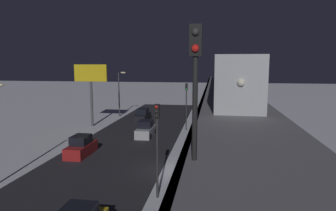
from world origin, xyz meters
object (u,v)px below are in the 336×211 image
(traffic_light_mid, at_px, (186,100))
(traffic_light_far, at_px, (196,88))
(subway_train, at_px, (225,71))
(commercial_billboard, at_px, (91,79))
(rail_signal, at_px, (195,69))
(traffic_light_near, at_px, (157,137))
(sedan_silver, at_px, (146,130))
(sedan_red, at_px, (81,147))
(sedan_black, at_px, (142,116))

(traffic_light_mid, relative_size, traffic_light_far, 1.00)
(subway_train, distance_m, commercial_billboard, 19.24)
(rail_signal, relative_size, traffic_light_near, 0.62)
(traffic_light_far, bearing_deg, rail_signal, 93.39)
(sedan_silver, height_order, traffic_light_mid, traffic_light_mid)
(rail_signal, bearing_deg, commercial_billboard, -62.25)
(sedan_red, distance_m, traffic_light_mid, 16.14)
(traffic_light_near, distance_m, commercial_billboard, 25.85)
(traffic_light_mid, bearing_deg, sedan_red, 53.89)
(rail_signal, distance_m, sedan_silver, 29.50)
(commercial_billboard, bearing_deg, traffic_light_near, 122.27)
(traffic_light_near, height_order, traffic_light_mid, same)
(commercial_billboard, bearing_deg, sedan_silver, 152.39)
(sedan_silver, distance_m, traffic_light_mid, 7.10)
(sedan_red, bearing_deg, rail_signal, 123.69)
(sedan_silver, height_order, commercial_billboard, commercial_billboard)
(traffic_light_far, height_order, commercial_billboard, commercial_billboard)
(sedan_red, bearing_deg, subway_train, -130.08)
(rail_signal, height_order, commercial_billboard, rail_signal)
(sedan_red, height_order, commercial_billboard, commercial_billboard)
(sedan_black, height_order, traffic_light_far, traffic_light_far)
(traffic_light_mid, distance_m, commercial_billboard, 14.00)
(sedan_silver, distance_m, sedan_black, 10.29)
(traffic_light_far, bearing_deg, subway_train, 107.00)
(rail_signal, xyz_separation_m, traffic_light_mid, (3.11, -31.36, -4.67))
(sedan_silver, relative_size, traffic_light_near, 0.70)
(sedan_black, xyz_separation_m, commercial_billboard, (6.23, 5.18, 6.03))
(sedan_red, relative_size, traffic_light_near, 0.67)
(traffic_light_mid, height_order, traffic_light_far, same)
(sedan_black, xyz_separation_m, traffic_light_far, (-7.50, -15.28, 3.40))
(traffic_light_far, bearing_deg, sedan_black, 63.86)
(traffic_light_mid, bearing_deg, commercial_billboard, -2.68)
(traffic_light_far, bearing_deg, commercial_billboard, 56.13)
(sedan_silver, relative_size, traffic_light_far, 0.70)
(rail_signal, distance_m, traffic_light_far, 52.76)
(sedan_red, relative_size, commercial_billboard, 0.48)
(traffic_light_near, bearing_deg, commercial_billboard, -57.73)
(traffic_light_near, distance_m, traffic_light_mid, 21.10)
(sedan_black, height_order, traffic_light_mid, traffic_light_mid)
(rail_signal, relative_size, sedan_silver, 0.90)
(sedan_silver, bearing_deg, subway_train, 40.77)
(sedan_black, xyz_separation_m, traffic_light_near, (-7.50, 26.93, 3.40))
(sedan_black, bearing_deg, rail_signal, 105.92)
(sedan_red, xyz_separation_m, commercial_billboard, (4.43, -13.39, 6.03))
(traffic_light_near, bearing_deg, rail_signal, 106.86)
(rail_signal, bearing_deg, sedan_black, -74.08)
(sedan_black, distance_m, commercial_billboard, 10.10)
(rail_signal, bearing_deg, sedan_silver, -74.03)
(subway_train, xyz_separation_m, traffic_light_far, (5.11, -16.72, -3.72))
(subway_train, height_order, sedan_red, subway_train)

